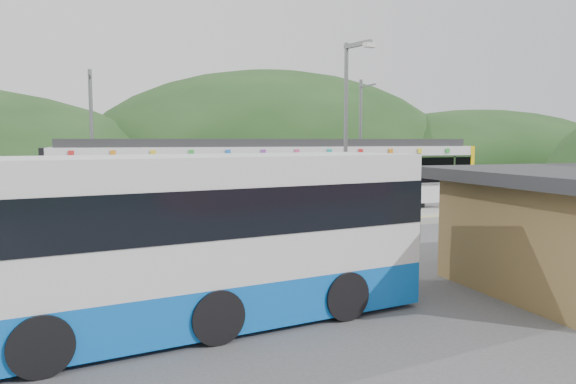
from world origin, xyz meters
name	(u,v)px	position (x,y,z in m)	size (l,w,h in m)	color
ground	(292,240)	(0.00, 0.00, 0.00)	(120.00, 120.00, 0.00)	#4C4C4F
hills	(374,215)	(6.19, 5.29, 0.00)	(146.00, 149.00, 26.00)	#1E3D19
platform	(266,223)	(0.00, 3.30, 0.15)	(26.00, 3.20, 0.30)	#9E9E99
yellow_line	(275,224)	(0.00, 2.00, 0.30)	(26.00, 0.10, 0.01)	yellow
train	(275,175)	(1.25, 6.00, 2.06)	(20.44, 3.01, 3.74)	black
catenary_mast_west	(92,141)	(-7.00, 8.56, 3.65)	(0.18, 1.80, 7.00)	slate
catenary_mast_east	(361,141)	(7.00, 8.56, 3.65)	(0.18, 1.80, 7.00)	slate
bus	(116,250)	(-6.49, -8.64, 1.64)	(12.79, 5.06, 3.40)	blue
lamp_post	(348,134)	(0.17, -4.49, 3.88)	(0.41, 1.17, 6.52)	slate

